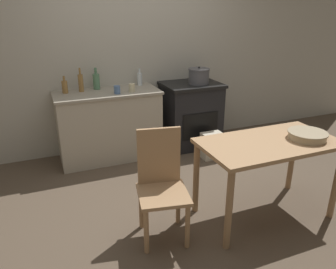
{
  "coord_description": "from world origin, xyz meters",
  "views": [
    {
      "loc": [
        -1.22,
        -2.62,
        1.82
      ],
      "look_at": [
        0.0,
        0.37,
        0.56
      ],
      "focal_mm": 35.0,
      "sensor_mm": 36.0,
      "label": 1
    }
  ],
  "objects_px": {
    "work_table": "(269,152)",
    "flour_sack": "(212,146)",
    "stove": "(191,114)",
    "cup_center_right": "(117,90)",
    "cup_center": "(132,88)",
    "chair": "(161,183)",
    "bottle_center_left": "(96,81)",
    "bottle_far_left": "(140,79)",
    "mixing_bowl_large": "(307,135)",
    "bottle_mid_left": "(65,87)",
    "bottle_left": "(81,83)",
    "stock_pot": "(199,76)"
  },
  "relations": [
    {
      "from": "stove",
      "to": "flour_sack",
      "type": "height_order",
      "value": "stove"
    },
    {
      "from": "flour_sack",
      "to": "mixing_bowl_large",
      "type": "height_order",
      "value": "mixing_bowl_large"
    },
    {
      "from": "bottle_far_left",
      "to": "cup_center_right",
      "type": "bearing_deg",
      "value": -139.58
    },
    {
      "from": "cup_center",
      "to": "cup_center_right",
      "type": "height_order",
      "value": "cup_center"
    },
    {
      "from": "stove",
      "to": "work_table",
      "type": "bearing_deg",
      "value": -93.53
    },
    {
      "from": "stove",
      "to": "mixing_bowl_large",
      "type": "xyz_separation_m",
      "value": [
        0.23,
        -1.86,
        0.34
      ]
    },
    {
      "from": "chair",
      "to": "cup_center_right",
      "type": "relative_size",
      "value": 9.71
    },
    {
      "from": "bottle_left",
      "to": "bottle_center_left",
      "type": "distance_m",
      "value": 0.2
    },
    {
      "from": "chair",
      "to": "bottle_center_left",
      "type": "bearing_deg",
      "value": 105.45
    },
    {
      "from": "cup_center",
      "to": "bottle_center_left",
      "type": "bearing_deg",
      "value": 141.15
    },
    {
      "from": "stock_pot",
      "to": "cup_center_right",
      "type": "distance_m",
      "value": 1.12
    },
    {
      "from": "mixing_bowl_large",
      "to": "bottle_left",
      "type": "height_order",
      "value": "bottle_left"
    },
    {
      "from": "work_table",
      "to": "flour_sack",
      "type": "relative_size",
      "value": 3.64
    },
    {
      "from": "mixing_bowl_large",
      "to": "bottle_mid_left",
      "type": "relative_size",
      "value": 1.67
    },
    {
      "from": "mixing_bowl_large",
      "to": "bottle_far_left",
      "type": "xyz_separation_m",
      "value": [
        -0.89,
        2.04,
        0.18
      ]
    },
    {
      "from": "flour_sack",
      "to": "bottle_center_left",
      "type": "bearing_deg",
      "value": 151.93
    },
    {
      "from": "cup_center_right",
      "to": "stove",
      "type": "bearing_deg",
      "value": 8.05
    },
    {
      "from": "cup_center_right",
      "to": "mixing_bowl_large",
      "type": "bearing_deg",
      "value": -53.44
    },
    {
      "from": "chair",
      "to": "stock_pot",
      "type": "distance_m",
      "value": 2.03
    },
    {
      "from": "cup_center_right",
      "to": "cup_center",
      "type": "bearing_deg",
      "value": 6.69
    },
    {
      "from": "cup_center_right",
      "to": "stock_pot",
      "type": "bearing_deg",
      "value": 3.86
    },
    {
      "from": "stove",
      "to": "cup_center_right",
      "type": "distance_m",
      "value": 1.16
    },
    {
      "from": "stove",
      "to": "bottle_center_left",
      "type": "distance_m",
      "value": 1.35
    },
    {
      "from": "stove",
      "to": "cup_center",
      "type": "bearing_deg",
      "value": -171.66
    },
    {
      "from": "mixing_bowl_large",
      "to": "bottle_mid_left",
      "type": "xyz_separation_m",
      "value": [
        -1.84,
        1.98,
        0.17
      ]
    },
    {
      "from": "cup_center_right",
      "to": "bottle_far_left",
      "type": "bearing_deg",
      "value": 40.42
    },
    {
      "from": "chair",
      "to": "cup_center_right",
      "type": "xyz_separation_m",
      "value": [
        0.03,
        1.52,
        0.44
      ]
    },
    {
      "from": "stove",
      "to": "mixing_bowl_large",
      "type": "relative_size",
      "value": 2.59
    },
    {
      "from": "flour_sack",
      "to": "cup_center_right",
      "type": "xyz_separation_m",
      "value": [
        -1.11,
        0.37,
        0.75
      ]
    },
    {
      "from": "bottle_far_left",
      "to": "flour_sack",
      "type": "bearing_deg",
      "value": -43.81
    },
    {
      "from": "work_table",
      "to": "cup_center_right",
      "type": "xyz_separation_m",
      "value": [
        -0.94,
        1.64,
        0.28
      ]
    },
    {
      "from": "work_table",
      "to": "cup_center_right",
      "type": "height_order",
      "value": "cup_center_right"
    },
    {
      "from": "stove",
      "to": "cup_center_right",
      "type": "height_order",
      "value": "cup_center_right"
    },
    {
      "from": "stock_pot",
      "to": "bottle_center_left",
      "type": "bearing_deg",
      "value": 169.37
    },
    {
      "from": "work_table",
      "to": "bottle_left",
      "type": "distance_m",
      "value": 2.34
    },
    {
      "from": "work_table",
      "to": "bottle_far_left",
      "type": "relative_size",
      "value": 5.5
    },
    {
      "from": "chair",
      "to": "cup_center_right",
      "type": "distance_m",
      "value": 1.58
    },
    {
      "from": "work_table",
      "to": "stock_pot",
      "type": "height_order",
      "value": "stock_pot"
    },
    {
      "from": "flour_sack",
      "to": "bottle_center_left",
      "type": "relative_size",
      "value": 1.25
    },
    {
      "from": "flour_sack",
      "to": "cup_center_right",
      "type": "height_order",
      "value": "cup_center_right"
    },
    {
      "from": "bottle_far_left",
      "to": "bottle_center_left",
      "type": "bearing_deg",
      "value": -179.18
    },
    {
      "from": "stove",
      "to": "bottle_far_left",
      "type": "relative_size",
      "value": 3.97
    },
    {
      "from": "mixing_bowl_large",
      "to": "cup_center",
      "type": "xyz_separation_m",
      "value": [
        -1.08,
        1.74,
        0.14
      ]
    },
    {
      "from": "bottle_mid_left",
      "to": "chair",
      "type": "bearing_deg",
      "value": -73.36
    },
    {
      "from": "flour_sack",
      "to": "cup_center",
      "type": "bearing_deg",
      "value": 157.0
    },
    {
      "from": "work_table",
      "to": "bottle_mid_left",
      "type": "xyz_separation_m",
      "value": [
        -1.5,
        1.9,
        0.31
      ]
    },
    {
      "from": "chair",
      "to": "cup_center_right",
      "type": "height_order",
      "value": "cup_center_right"
    },
    {
      "from": "stove",
      "to": "chair",
      "type": "bearing_deg",
      "value": -122.85
    },
    {
      "from": "mixing_bowl_large",
      "to": "flour_sack",
      "type": "bearing_deg",
      "value": 96.95
    },
    {
      "from": "chair",
      "to": "mixing_bowl_large",
      "type": "xyz_separation_m",
      "value": [
        1.3,
        -0.19,
        0.3
      ]
    }
  ]
}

